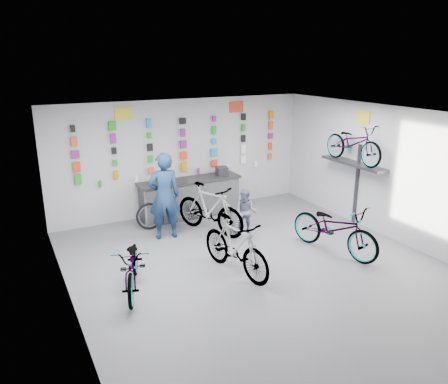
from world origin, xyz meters
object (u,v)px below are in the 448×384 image
bike_right (335,228)px  customer (246,212)px  clerk (164,196)px  bike_left (133,266)px  bike_center (235,246)px  counter (190,198)px  bike_service (210,209)px

bike_right → customer: size_ratio=1.93×
clerk → bike_left: bearing=64.4°
bike_center → customer: bearing=43.1°
counter → customer: size_ratio=2.47×
customer → counter: bearing=152.0°
counter → bike_right: size_ratio=1.28×
bike_center → clerk: (-0.57, 2.29, 0.44)m
bike_left → customer: size_ratio=1.64×
bike_center → customer: bike_center is taller
bike_left → bike_right: bearing=13.9°
bike_center → clerk: 2.40m
clerk → bike_center: bearing=112.2°
bike_service → clerk: clerk is taller
bike_center → customer: size_ratio=1.72×
counter → bike_right: bike_right is taller
clerk → customer: 1.92m
bike_service → customer: size_ratio=1.81×
bike_service → clerk: (-1.05, 0.19, 0.41)m
bike_center → customer: (1.17, 1.61, -0.02)m
clerk → customer: size_ratio=1.84×
counter → customer: bearing=-69.6°
bike_center → bike_right: bearing=-14.0°
bike_left → customer: customer is taller
clerk → bike_service: bearing=177.8°
bike_left → bike_center: size_ratio=0.95×
bike_right → clerk: 3.81m
bike_right → customer: (-1.16, 1.74, -0.01)m
bike_left → bike_right: bike_right is taller
counter → bike_service: size_ratio=1.37×
bike_service → bike_right: bearing=-74.8°
counter → bike_center: size_ratio=1.44×
bike_right → counter: bearing=103.1°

